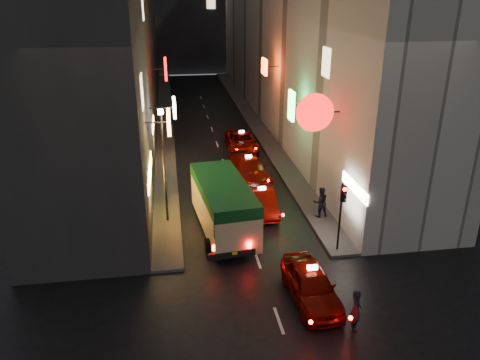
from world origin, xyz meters
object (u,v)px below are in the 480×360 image
traffic_light (342,203)px  lamp_post (164,159)px  minibus (223,201)px  taxi_near (311,282)px  pedestrian_crossing (356,308)px

traffic_light → lamp_post: bearing=151.1°
minibus → taxi_near: (2.87, -6.34, -0.94)m
traffic_light → lamp_post: size_ratio=0.56×
minibus → traffic_light: traffic_light is taller
traffic_light → minibus: bearing=150.4°
pedestrian_crossing → lamp_post: (-6.92, 9.89, 2.75)m
minibus → traffic_light: bearing=-29.6°
pedestrian_crossing → traffic_light: (1.28, 5.36, 1.72)m
minibus → traffic_light: size_ratio=1.95×
minibus → lamp_post: (-2.93, 1.53, 1.93)m
minibus → pedestrian_crossing: (3.99, -8.36, -0.82)m
taxi_near → pedestrian_crossing: size_ratio=2.79×
lamp_post → taxi_near: bearing=-53.6°
lamp_post → pedestrian_crossing: bearing=-55.0°
minibus → pedestrian_crossing: size_ratio=3.51×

